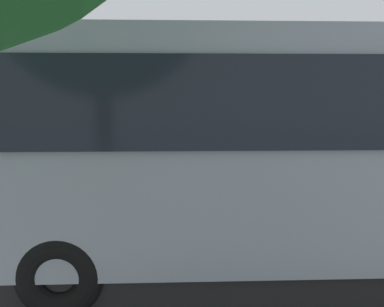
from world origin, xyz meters
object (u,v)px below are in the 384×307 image
object	(u,v)px
spectator_left	(266,168)
spectator_right	(151,170)
spectator_centre	(209,173)
parked_motorcycle_dark	(327,203)
parked_motorcycle_silver	(111,210)
tour_bus	(320,158)
stunt_motorcycle	(105,146)
spectator_far_left	(331,167)
traffic_cone	(150,165)

from	to	relation	value
spectator_left	spectator_right	world-z (taller)	spectator_left
spectator_right	spectator_centre	bearing A→B (deg)	176.15
parked_motorcycle_dark	parked_motorcycle_silver	bearing A→B (deg)	1.11
spectator_right	parked_motorcycle_silver	world-z (taller)	spectator_right
tour_bus	stunt_motorcycle	distance (m)	8.29
spectator_far_left	spectator_left	world-z (taller)	spectator_far_left
spectator_far_left	stunt_motorcycle	world-z (taller)	spectator_far_left
spectator_centre	tour_bus	bearing A→B (deg)	112.16
spectator_centre	stunt_motorcycle	xyz separation A→B (m)	(2.35, -4.78, 0.03)
tour_bus	spectator_centre	size ratio (longest dim) A/B	5.71
tour_bus	traffic_cone	world-z (taller)	tour_bus
spectator_right	traffic_cone	bearing A→B (deg)	-90.90
spectator_centre	parked_motorcycle_silver	world-z (taller)	spectator_centre
tour_bus	parked_motorcycle_dark	world-z (taller)	tour_bus
spectator_right	traffic_cone	size ratio (longest dim) A/B	2.79
tour_bus	spectator_centre	world-z (taller)	tour_bus
parked_motorcycle_silver	spectator_right	bearing A→B (deg)	-133.90
spectator_left	stunt_motorcycle	world-z (taller)	spectator_left
spectator_right	tour_bus	bearing A→B (deg)	128.53
spectator_far_left	spectator_centre	xyz separation A→B (m)	(2.47, 0.04, -0.07)
traffic_cone	tour_bus	bearing A→B (deg)	104.44
stunt_motorcycle	traffic_cone	world-z (taller)	stunt_motorcycle
spectator_centre	spectator_right	distance (m)	1.12
tour_bus	spectator_right	world-z (taller)	tour_bus
parked_motorcycle_dark	tour_bus	bearing A→B (deg)	64.17
spectator_far_left	spectator_centre	size ratio (longest dim) A/B	1.06
parked_motorcycle_dark	traffic_cone	distance (m)	6.96
spectator_far_left	spectator_left	distance (m)	1.32
spectator_right	parked_motorcycle_silver	size ratio (longest dim) A/B	0.86
spectator_left	parked_motorcycle_dark	bearing A→B (deg)	145.89
tour_bus	stunt_motorcycle	bearing A→B (deg)	-65.29
parked_motorcycle_silver	parked_motorcycle_dark	distance (m)	3.98
spectator_centre	spectator_left	bearing A→B (deg)	-176.40
traffic_cone	spectator_far_left	bearing A→B (deg)	122.24
spectator_far_left	spectator_right	size ratio (longest dim) A/B	1.00
parked_motorcycle_dark	stunt_motorcycle	distance (m)	7.02
spectator_far_left	spectator_centre	bearing A→B (deg)	0.84
tour_bus	traffic_cone	distance (m)	8.69
spectator_far_left	stunt_motorcycle	distance (m)	6.76
spectator_left	parked_motorcycle_silver	xyz separation A→B (m)	(2.99, 0.75, -0.57)
spectator_left	parked_motorcycle_silver	distance (m)	3.14
tour_bus	spectator_far_left	distance (m)	3.13
spectator_centre	stunt_motorcycle	bearing A→B (deg)	-63.88
spectator_right	stunt_motorcycle	world-z (taller)	spectator_right
spectator_far_left	traffic_cone	distance (m)	6.61
stunt_motorcycle	traffic_cone	size ratio (longest dim) A/B	3.03
spectator_left	stunt_motorcycle	xyz separation A→B (m)	(3.50, -4.71, -0.04)
tour_bus	spectator_centre	distance (m)	3.01
spectator_centre	spectator_far_left	bearing A→B (deg)	-179.16
stunt_motorcycle	spectator_right	bearing A→B (deg)	104.60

